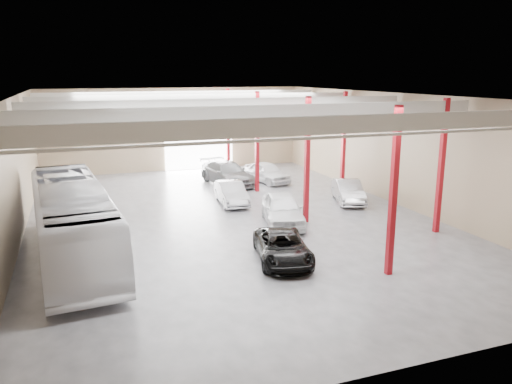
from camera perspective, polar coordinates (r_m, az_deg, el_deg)
depot_shell at (r=28.34m, az=-3.03°, el=6.90°), size 22.12×32.12×7.06m
coach_bus at (r=23.73m, az=-20.25°, el=-3.14°), size 3.99×12.84×3.52m
black_sedan at (r=22.34m, az=3.06°, el=-6.29°), size 3.18×5.11×1.32m
car_row_a at (r=27.66m, az=3.04°, el=-1.95°), size 3.25×5.40×1.72m
car_row_b at (r=31.98m, az=-2.85°, el=-0.10°), size 1.84×4.45×1.43m
car_row_c at (r=37.71m, az=-3.30°, el=2.17°), size 3.40×6.14×1.68m
car_right_near at (r=32.89m, az=10.49°, el=0.08°), size 2.85×4.64×1.44m
car_right_far at (r=38.39m, az=1.26°, el=2.28°), size 2.80×4.83×1.54m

